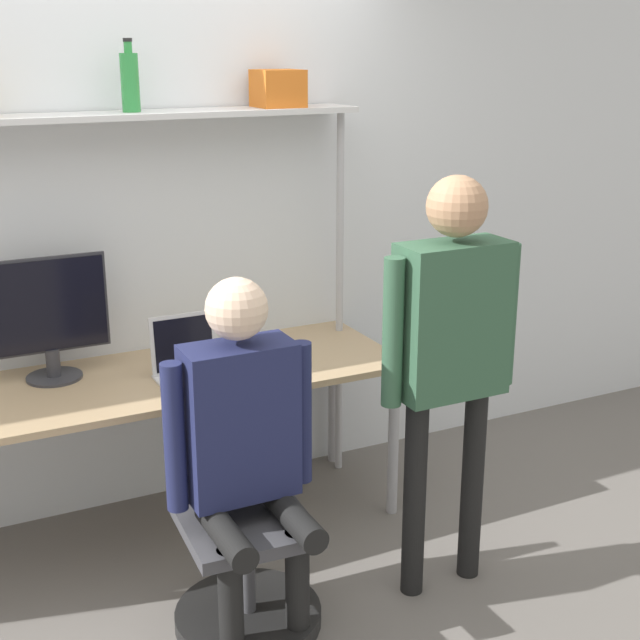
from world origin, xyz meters
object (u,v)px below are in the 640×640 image
Objects in this scene: laptop at (188,361)px; storage_box at (278,88)px; monitor at (48,314)px; person_standing at (451,334)px; person_seated at (244,432)px; cell_phone at (246,370)px; office_chair at (243,555)px; bottle_green at (130,81)px.

storage_box is (0.56, 0.29, 1.10)m from laptop.
monitor is 0.32× the size of person_standing.
person_seated is 0.81× the size of person_standing.
monitor is at bearing 154.62° from laptop.
cell_phone is at bearing -133.79° from storage_box.
cell_phone is at bearing 66.30° from office_chair.
laptop is at bearing 87.30° from office_chair.
office_chair is (-0.03, -0.67, -0.56)m from laptop.
monitor is 1.80× the size of bottle_green.
monitor is 1.02m from bottle_green.
laptop is 0.17× the size of person_standing.
bottle_green reaches higher than office_chair.
storage_box reaches higher than laptop.
person_seated reaches higher than laptop.
monitor is 0.59× the size of office_chair.
monitor is at bearing 140.78° from person_standing.
office_chair is 0.54× the size of person_standing.
cell_phone is 0.75× the size of storage_box.
person_seated is (-0.03, -0.72, -0.03)m from laptop.
laptop is 0.32× the size of office_chair.
storage_box reaches higher than office_chair.
laptop is at bearing 87.28° from person_seated.
storage_box is (0.66, 0.00, -0.04)m from bottle_green.
person_seated is 0.86m from person_standing.
storage_box is at bearing 58.40° from office_chair.
laptop is 1.19m from bottle_green.
person_standing reaches higher than cell_phone.
storage_box is (0.60, 1.01, 1.13)m from person_seated.
bottle_green reaches higher than person_seated.
cell_phone is (0.25, -0.03, -0.07)m from laptop.
laptop is 0.72m from person_seated.
person_seated is at bearing -86.22° from bottle_green.
person_standing reaches higher than laptop.
bottle_green is at bearing 93.78° from person_seated.
person_seated is at bearing -120.53° from storage_box.
bottle_green is at bearing 6.37° from monitor.
person_standing is (0.81, -0.14, 0.80)m from office_chair.
person_standing is (1.30, -1.06, 0.03)m from monitor.
monitor is 1.82× the size of laptop.
bottle_green is (-0.07, 0.97, 1.70)m from office_chair.
office_chair is 0.66× the size of person_seated.
monitor is 1.11m from person_seated.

